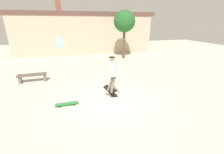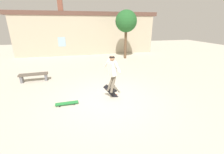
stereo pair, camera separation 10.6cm
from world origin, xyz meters
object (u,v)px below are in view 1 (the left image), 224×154
(tree_right, at_px, (124,22))
(skater, at_px, (112,71))
(skateboard_flipping, at_px, (111,92))
(park_bench, at_px, (32,76))
(skateboard_resting, at_px, (67,104))

(tree_right, distance_m, skater, 8.12)
(skateboard_flipping, bearing_deg, skater, -67.37)
(park_bench, bearing_deg, skateboard_flipping, -41.04)
(park_bench, xyz_separation_m, skater, (3.76, -2.91, 0.92))
(park_bench, height_order, skateboard_resting, park_bench)
(tree_right, relative_size, skateboard_resting, 4.65)
(skateboard_flipping, bearing_deg, park_bench, 148.17)
(tree_right, distance_m, skateboard_resting, 9.42)
(skater, relative_size, skateboard_resting, 1.74)
(park_bench, height_order, skater, skater)
(skater, xyz_separation_m, skateboard_resting, (-1.88, -0.15, -1.17))
(skater, bearing_deg, skateboard_resting, 163.12)
(skater, bearing_deg, park_bench, 120.93)
(park_bench, bearing_deg, skater, -41.47)
(tree_right, xyz_separation_m, skateboard_flipping, (-2.96, -7.26, -2.93))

